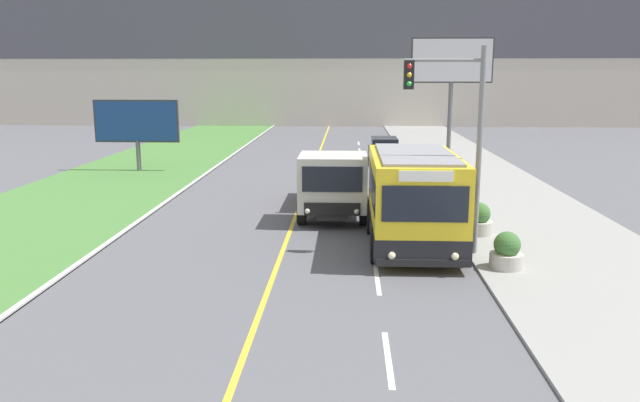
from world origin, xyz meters
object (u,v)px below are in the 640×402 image
object	(u,v)px
billboard_large	(452,67)
planter_round_third	(458,199)
planter_round_near	(507,252)
dump_truck	(334,185)
billboard_small	(137,123)
car_distant	(384,150)
planter_round_second	(479,220)
traffic_light_mast	(458,125)
city_bus	(414,201)

from	to	relation	value
billboard_large	planter_round_third	size ratio (longest dim) A/B	7.25
planter_round_third	planter_round_near	bearing A→B (deg)	-89.47
planter_round_third	dump_truck	bearing A→B (deg)	-167.47
dump_truck	billboard_small	bearing A→B (deg)	135.70
car_distant	planter_round_second	xyz separation A→B (m)	(2.12, -17.61, -0.14)
dump_truck	car_distant	bearing A→B (deg)	79.76
dump_truck	planter_round_second	distance (m)	5.53
car_distant	billboard_large	world-z (taller)	billboard_large
billboard_small	planter_round_second	size ratio (longest dim) A/B	4.35
planter_round_second	billboard_large	bearing A→B (deg)	84.70
traffic_light_mast	billboard_small	world-z (taller)	traffic_light_mast
city_bus	car_distant	distance (m)	19.16
city_bus	planter_round_third	size ratio (longest dim) A/B	5.61
planter_round_second	planter_round_third	xyz separation A→B (m)	(-0.05, 3.64, -0.03)
traffic_light_mast	billboard_small	xyz separation A→B (m)	(-14.57, 15.47, -1.18)
dump_truck	car_distant	size ratio (longest dim) A/B	1.58
planter_round_near	city_bus	bearing A→B (deg)	137.67
traffic_light_mast	planter_round_second	bearing A→B (deg)	61.46
billboard_small	planter_round_second	distance (m)	20.71
billboard_small	planter_round_third	world-z (taller)	billboard_small
billboard_small	planter_round_near	world-z (taller)	billboard_small
city_bus	billboard_small	bearing A→B (deg)	132.34
planter_round_near	planter_round_second	bearing A→B (deg)	90.26
city_bus	planter_round_third	xyz separation A→B (m)	(2.26, 5.17, -0.98)
planter_round_near	planter_round_second	xyz separation A→B (m)	(-0.02, 3.64, 0.02)
dump_truck	planter_round_near	size ratio (longest dim) A/B	6.71
city_bus	billboard_small	size ratio (longest dim) A/B	1.22
traffic_light_mast	planter_round_second	xyz separation A→B (m)	(1.20, 2.21, -3.29)
billboard_small	billboard_large	bearing A→B (deg)	9.69
billboard_large	dump_truck	bearing A→B (deg)	-114.96
planter_round_near	car_distant	bearing A→B (deg)	95.75
car_distant	billboard_large	xyz separation A→B (m)	(3.63, -1.41, 4.95)
car_distant	planter_round_near	size ratio (longest dim) A/B	4.24
dump_truck	car_distant	distance (m)	15.29
billboard_large	planter_round_third	xyz separation A→B (m)	(-1.56, -12.56, -5.12)
car_distant	planter_round_second	size ratio (longest dim) A/B	4.06
planter_round_second	traffic_light_mast	bearing A→B (deg)	-118.54
dump_truck	planter_round_second	world-z (taller)	dump_truck
city_bus	traffic_light_mast	xyz separation A→B (m)	(1.10, -0.69, 2.34)
dump_truck	planter_round_near	world-z (taller)	dump_truck
planter_round_second	planter_round_third	bearing A→B (deg)	90.80
planter_round_near	planter_round_second	size ratio (longest dim) A/B	0.96
traffic_light_mast	billboard_large	distance (m)	18.71
billboard_small	planter_round_second	world-z (taller)	billboard_small
city_bus	dump_truck	distance (m)	4.83
city_bus	billboard_large	world-z (taller)	billboard_large
city_bus	planter_round_second	world-z (taller)	city_bus
billboard_small	planter_round_near	xyz separation A→B (m)	(15.79, -16.90, -2.14)
planter_round_third	planter_round_second	bearing A→B (deg)	-89.20
billboard_large	planter_round_near	distance (m)	20.55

